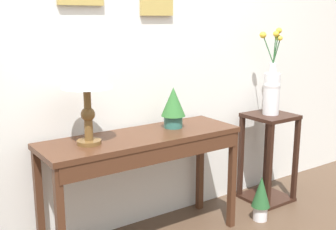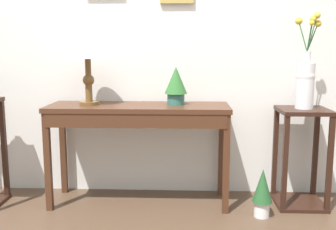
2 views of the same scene
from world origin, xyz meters
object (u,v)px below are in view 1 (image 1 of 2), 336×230
at_px(potted_plant_on_console, 173,106).
at_px(potted_plant_floor, 261,196).
at_px(table_lamp, 86,74).
at_px(console_table, 144,150).
at_px(pedestal_stand_right, 268,158).
at_px(flower_vase_tall_right, 272,87).

height_order(potted_plant_on_console, potted_plant_floor, potted_plant_on_console).
height_order(table_lamp, potted_plant_floor, table_lamp).
distance_m(table_lamp, potted_plant_on_console, 0.71).
xyz_separation_m(table_lamp, potted_plant_floor, (1.27, -0.24, -1.00)).
height_order(console_table, table_lamp, table_lamp).
bearing_deg(potted_plant_floor, potted_plant_on_console, 155.63).
relative_size(potted_plant_on_console, pedestal_stand_right, 0.38).
height_order(flower_vase_tall_right, potted_plant_floor, flower_vase_tall_right).
distance_m(console_table, potted_plant_on_console, 0.38).
bearing_deg(table_lamp, potted_plant_on_console, 3.44).
relative_size(table_lamp, pedestal_stand_right, 0.76).
xyz_separation_m(potted_plant_on_console, flower_vase_tall_right, (0.94, -0.04, 0.05)).
distance_m(table_lamp, flower_vase_tall_right, 1.61).
bearing_deg(pedestal_stand_right, table_lamp, -179.95).
xyz_separation_m(table_lamp, potted_plant_on_console, (0.65, 0.04, -0.27)).
relative_size(console_table, pedestal_stand_right, 1.82).
height_order(pedestal_stand_right, flower_vase_tall_right, flower_vase_tall_right).
bearing_deg(flower_vase_tall_right, potted_plant_on_console, 177.83).
relative_size(pedestal_stand_right, potted_plant_floor, 2.11).
bearing_deg(flower_vase_tall_right, pedestal_stand_right, -126.03).
bearing_deg(potted_plant_floor, table_lamp, 169.26).
height_order(pedestal_stand_right, potted_plant_floor, pedestal_stand_right).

